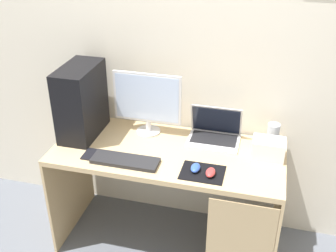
{
  "coord_description": "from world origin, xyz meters",
  "views": [
    {
      "loc": [
        0.57,
        -2.19,
        2.22
      ],
      "look_at": [
        0.0,
        0.0,
        0.96
      ],
      "focal_mm": 44.23,
      "sensor_mm": 36.0,
      "label": 1
    }
  ],
  "objects_px": {
    "pc_tower": "(81,101)",
    "projector": "(268,149)",
    "laptop": "(214,133)",
    "monitor": "(147,102)",
    "mouse_left": "(195,168)",
    "keyboard": "(125,161)",
    "mouse_right": "(211,172)",
    "speaker": "(273,135)",
    "cell_phone": "(89,154)"
  },
  "relations": [
    {
      "from": "mouse_right",
      "to": "projector",
      "type": "bearing_deg",
      "value": 42.11
    },
    {
      "from": "speaker",
      "to": "mouse_right",
      "type": "xyz_separation_m",
      "value": [
        -0.34,
        -0.44,
        -0.06
      ]
    },
    {
      "from": "mouse_right",
      "to": "laptop",
      "type": "bearing_deg",
      "value": 96.12
    },
    {
      "from": "keyboard",
      "to": "mouse_right",
      "type": "distance_m",
      "value": 0.53
    },
    {
      "from": "pc_tower",
      "to": "keyboard",
      "type": "bearing_deg",
      "value": -34.46
    },
    {
      "from": "pc_tower",
      "to": "projector",
      "type": "xyz_separation_m",
      "value": [
        1.25,
        0.01,
        -0.18
      ]
    },
    {
      "from": "projector",
      "to": "keyboard",
      "type": "xyz_separation_m",
      "value": [
        -0.85,
        -0.28,
        -0.05
      ]
    },
    {
      "from": "monitor",
      "to": "mouse_left",
      "type": "relative_size",
      "value": 4.85
    },
    {
      "from": "laptop",
      "to": "pc_tower",
      "type": "bearing_deg",
      "value": -171.13
    },
    {
      "from": "mouse_left",
      "to": "mouse_right",
      "type": "height_order",
      "value": "same"
    },
    {
      "from": "pc_tower",
      "to": "cell_phone",
      "type": "distance_m",
      "value": 0.38
    },
    {
      "from": "pc_tower",
      "to": "mouse_left",
      "type": "height_order",
      "value": "pc_tower"
    },
    {
      "from": "laptop",
      "to": "speaker",
      "type": "xyz_separation_m",
      "value": [
        0.38,
        0.03,
        0.03
      ]
    },
    {
      "from": "pc_tower",
      "to": "laptop",
      "type": "bearing_deg",
      "value": 8.87
    },
    {
      "from": "mouse_right",
      "to": "cell_phone",
      "type": "bearing_deg",
      "value": 177.99
    },
    {
      "from": "keyboard",
      "to": "speaker",
      "type": "bearing_deg",
      "value": 26.85
    },
    {
      "from": "pc_tower",
      "to": "monitor",
      "type": "xyz_separation_m",
      "value": [
        0.43,
        0.12,
        -0.01
      ]
    },
    {
      "from": "pc_tower",
      "to": "mouse_right",
      "type": "bearing_deg",
      "value": -16.58
    },
    {
      "from": "mouse_left",
      "to": "cell_phone",
      "type": "bearing_deg",
      "value": 179.8
    },
    {
      "from": "mouse_left",
      "to": "cell_phone",
      "type": "xyz_separation_m",
      "value": [
        -0.69,
        0.0,
        -0.02
      ]
    },
    {
      "from": "monitor",
      "to": "mouse_right",
      "type": "distance_m",
      "value": 0.68
    },
    {
      "from": "laptop",
      "to": "speaker",
      "type": "relative_size",
      "value": 2.22
    },
    {
      "from": "speaker",
      "to": "keyboard",
      "type": "distance_m",
      "value": 0.98
    },
    {
      "from": "cell_phone",
      "to": "pc_tower",
      "type": "bearing_deg",
      "value": 120.47
    },
    {
      "from": "laptop",
      "to": "mouse_left",
      "type": "distance_m",
      "value": 0.39
    },
    {
      "from": "laptop",
      "to": "speaker",
      "type": "bearing_deg",
      "value": 4.47
    },
    {
      "from": "pc_tower",
      "to": "laptop",
      "type": "distance_m",
      "value": 0.92
    },
    {
      "from": "pc_tower",
      "to": "keyboard",
      "type": "relative_size",
      "value": 1.16
    },
    {
      "from": "pc_tower",
      "to": "speaker",
      "type": "distance_m",
      "value": 1.29
    },
    {
      "from": "pc_tower",
      "to": "mouse_left",
      "type": "relative_size",
      "value": 5.1
    },
    {
      "from": "speaker",
      "to": "cell_phone",
      "type": "bearing_deg",
      "value": -159.53
    },
    {
      "from": "pc_tower",
      "to": "mouse_right",
      "type": "height_order",
      "value": "pc_tower"
    },
    {
      "from": "laptop",
      "to": "mouse_left",
      "type": "xyz_separation_m",
      "value": [
        -0.05,
        -0.39,
        -0.03
      ]
    },
    {
      "from": "projector",
      "to": "laptop",
      "type": "bearing_deg",
      "value": 160.1
    },
    {
      "from": "projector",
      "to": "keyboard",
      "type": "distance_m",
      "value": 0.9
    },
    {
      "from": "pc_tower",
      "to": "keyboard",
      "type": "height_order",
      "value": "pc_tower"
    },
    {
      "from": "laptop",
      "to": "mouse_right",
      "type": "relative_size",
      "value": 3.59
    },
    {
      "from": "keyboard",
      "to": "cell_phone",
      "type": "bearing_deg",
      "value": 174.87
    },
    {
      "from": "pc_tower",
      "to": "monitor",
      "type": "relative_size",
      "value": 1.05
    },
    {
      "from": "monitor",
      "to": "projector",
      "type": "height_order",
      "value": "monitor"
    },
    {
      "from": "keyboard",
      "to": "mouse_left",
      "type": "xyz_separation_m",
      "value": [
        0.44,
        0.02,
        0.01
      ]
    },
    {
      "from": "mouse_right",
      "to": "cell_phone",
      "type": "distance_m",
      "value": 0.78
    },
    {
      "from": "keyboard",
      "to": "cell_phone",
      "type": "relative_size",
      "value": 3.23
    },
    {
      "from": "monitor",
      "to": "mouse_right",
      "type": "xyz_separation_m",
      "value": [
        0.51,
        -0.4,
        -0.21
      ]
    },
    {
      "from": "laptop",
      "to": "mouse_left",
      "type": "bearing_deg",
      "value": -97.37
    },
    {
      "from": "cell_phone",
      "to": "keyboard",
      "type": "bearing_deg",
      "value": -5.13
    },
    {
      "from": "speaker",
      "to": "monitor",
      "type": "bearing_deg",
      "value": -176.68
    },
    {
      "from": "pc_tower",
      "to": "speaker",
      "type": "relative_size",
      "value": 3.15
    },
    {
      "from": "projector",
      "to": "mouse_left",
      "type": "height_order",
      "value": "projector"
    },
    {
      "from": "speaker",
      "to": "projector",
      "type": "bearing_deg",
      "value": -97.13
    }
  ]
}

